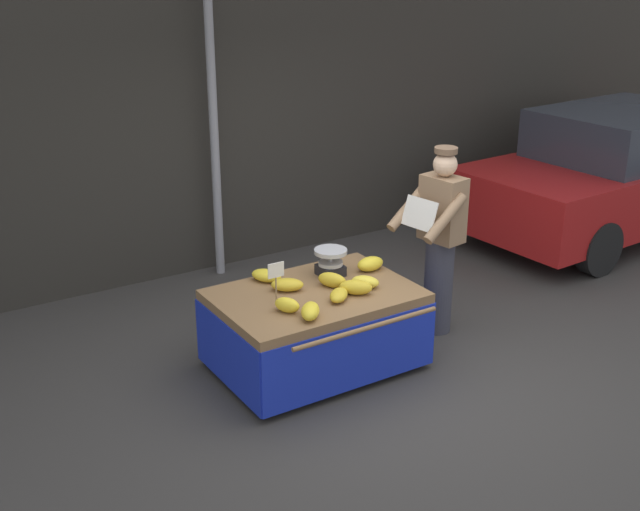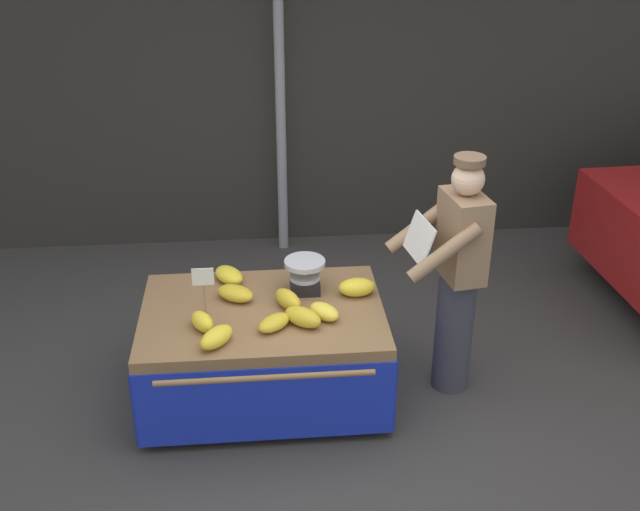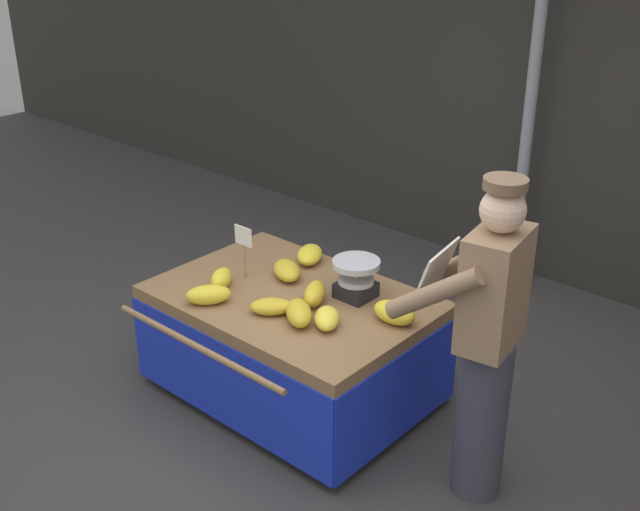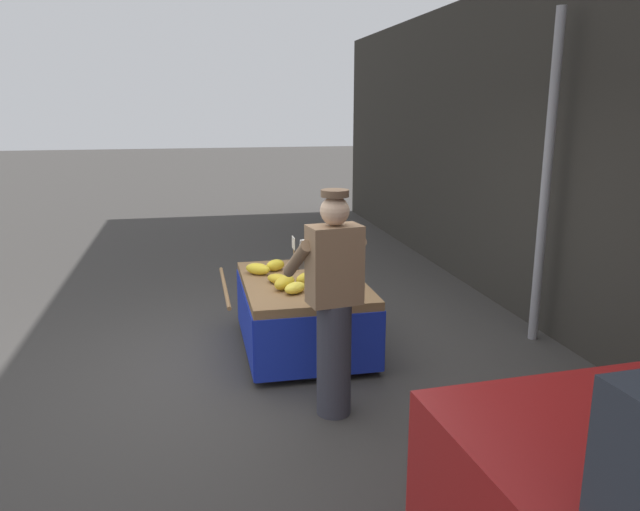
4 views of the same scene
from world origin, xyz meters
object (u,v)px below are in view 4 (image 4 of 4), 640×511
Objects in this scene: banana_bunch_4 at (307,279)px; banana_bunch_7 at (275,265)px; weighing_scale at (334,275)px; banana_bunch_3 at (285,283)px; banana_bunch_2 at (314,269)px; price_sign at (294,246)px; street_pole at (546,183)px; banana_bunch_5 at (339,267)px; vendor_person at (333,303)px; banana_cart at (303,298)px; banana_bunch_8 at (258,269)px; banana_bunch_1 at (295,288)px; banana_bunch_0 at (278,279)px; banana_bunch_6 at (332,293)px.

banana_bunch_7 is (-0.55, -0.22, -0.00)m from banana_bunch_4.
banana_bunch_3 is at bearing -95.73° from weighing_scale.
price_sign is at bearing -139.13° from banana_bunch_2.
street_pole is 2.73m from banana_bunch_7.
banana_bunch_5 is 0.64m from banana_bunch_7.
vendor_person is (1.47, -0.15, 0.14)m from banana_bunch_2.
weighing_scale reaches higher than banana_bunch_5.
banana_cart is at bearing 140.32° from banana_bunch_3.
banana_bunch_8 is (0.09, -0.18, -0.00)m from banana_bunch_7.
vendor_person is at bearing 0.57° from price_sign.
banana_bunch_2 is 0.15× the size of vendor_person.
banana_bunch_5 reaches higher than banana_bunch_1.
vendor_person is (1.22, 0.23, 0.14)m from banana_bunch_0.
banana_bunch_0 is at bearing -112.02° from banana_bunch_4.
banana_bunch_6 is (0.82, -0.01, 0.01)m from banana_bunch_2.
banana_bunch_0 is 0.71m from banana_bunch_5.
vendor_person reaches higher than price_sign.
banana_bunch_6 is (1.02, 0.16, -0.19)m from price_sign.
banana_bunch_6 is 0.15× the size of vendor_person.
banana_bunch_2 is 1.00× the size of banana_bunch_5.
banana_bunch_6 is at bearing 14.90° from banana_bunch_4.
banana_bunch_6 is (0.35, -0.09, -0.06)m from weighing_scale.
banana_cart is 0.30m from banana_bunch_4.
weighing_scale is at bearing 64.10° from banana_bunch_0.
banana_bunch_6 reaches higher than banana_bunch_2.
banana_bunch_7 reaches higher than banana_cart.
banana_bunch_8 reaches higher than banana_cart.
banana_bunch_6 reaches higher than banana_bunch_7.
banana_bunch_3 reaches higher than banana_cart.
banana_bunch_5 is 1.05× the size of banana_bunch_6.
banana_bunch_6 is (0.58, 0.38, 0.02)m from banana_bunch_0.
banana_cart is 6.46× the size of banana_bunch_6.
banana_bunch_4 is at bearing 179.11° from vendor_person.
banana_bunch_7 is at bearing -173.15° from vendor_person.
banana_cart is 6.15× the size of banana_bunch_2.
banana_bunch_8 is at bearing -161.61° from banana_bunch_3.
banana_bunch_6 is (0.65, 0.14, 0.24)m from banana_cart.
weighing_scale is at bearing 46.74° from banana_bunch_8.
weighing_scale is 1.12× the size of banana_bunch_4.
banana_bunch_8 is 0.15× the size of vendor_person.
banana_bunch_1 is at bearing -26.59° from banana_bunch_2.
banana_bunch_2 is 0.41m from banana_bunch_7.
weighing_scale is (0.06, -2.08, -0.77)m from street_pole.
banana_bunch_7 is (-0.01, -0.18, -0.19)m from price_sign.
street_pole reaches higher than banana_cart.
street_pole is at bearing 114.47° from vendor_person.
banana_bunch_5 is at bearing 71.25° from price_sign.
weighing_scale reaches higher than banana_bunch_8.
banana_bunch_1 is (0.40, -0.14, 0.23)m from banana_cart.
banana_bunch_4 reaches higher than banana_bunch_1.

